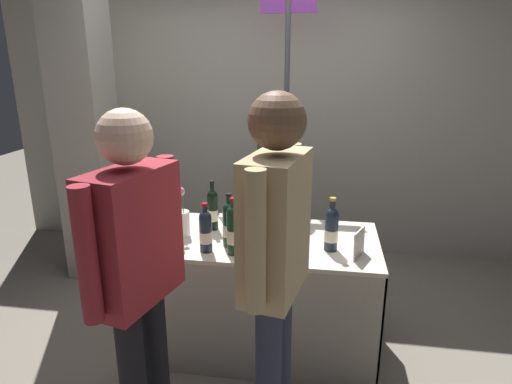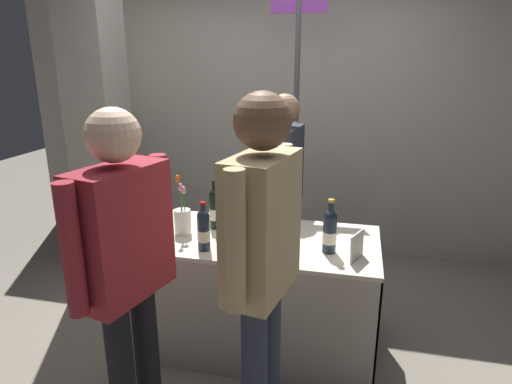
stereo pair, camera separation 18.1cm
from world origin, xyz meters
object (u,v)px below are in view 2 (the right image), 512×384
Objects in this scene: display_bottle_0 at (243,202)px; taster_foreground_right at (262,252)px; wine_glass_near_vendor at (245,220)px; vendor_presenter at (283,181)px; tasting_table at (256,271)px; featured_wine_bottle at (228,223)px; wine_glass_near_taster at (246,228)px; flower_vase at (183,219)px; booth_signpost at (296,113)px; wine_glass_mid at (224,219)px; concrete_pillar at (95,88)px.

taster_foreground_right is (0.37, -1.06, 0.14)m from display_bottle_0.
vendor_presenter is at bearing 76.85° from wine_glass_near_vendor.
tasting_table is 4.58× the size of display_bottle_0.
featured_wine_bottle is 2.31× the size of wine_glass_near_vendor.
featured_wine_bottle is 0.12m from wine_glass_near_taster.
vendor_presenter is at bearing 52.01° from flower_vase.
wine_glass_near_taster is 0.06× the size of booth_signpost.
vendor_presenter is 0.68× the size of booth_signpost.
tasting_table is 0.88× the size of taster_foreground_right.
display_bottle_0 is at bearing 106.97° from wine_glass_near_vendor.
flower_vase is 0.87m from vendor_presenter.
wine_glass_mid is at bearing -19.95° from vendor_presenter.
wine_glass_near_taster is 0.09× the size of vendor_presenter.
wine_glass_mid is at bearing 114.21° from featured_wine_bottle.
wine_glass_mid is (-0.07, -0.22, -0.05)m from display_bottle_0.
flower_vase reaches higher than wine_glass_near_vendor.
wine_glass_mid is at bearing -30.49° from concrete_pillar.
vendor_presenter is at bearing -90.78° from booth_signpost.
wine_glass_near_vendor is at bearing -4.68° from wine_glass_mid.
wine_glass_near_vendor is at bearing 29.93° from taster_foreground_right.
booth_signpost is at bearing -175.57° from vendor_presenter.
featured_wine_bottle is 0.75m from taster_foreground_right.
featured_wine_bottle is at bearing -34.31° from concrete_pillar.
flower_vase is 1.03m from taster_foreground_right.
taster_foreground_right is at bearing -47.70° from flower_vase.
tasting_table is 0.77m from vendor_presenter.
wine_glass_near_vendor is 0.40m from flower_vase.
booth_signpost is at bearing 76.34° from display_bottle_0.
display_bottle_0 is at bearing -21.94° from concrete_pillar.
display_bottle_0 is at bearing 29.35° from taster_foreground_right.
concrete_pillar is 1.68m from display_bottle_0.
vendor_presenter is at bearing 84.39° from tasting_table.
wine_glass_near_vendor is 1.14× the size of wine_glass_mid.
tasting_table is 0.35m from wine_glass_near_vendor.
flower_vase is (1.09, -0.87, -0.75)m from concrete_pillar.
taster_foreground_right is at bearing -62.59° from wine_glass_mid.
flower_vase is (-0.39, -0.07, 0.00)m from wine_glass_near_vendor.
tasting_table is 12.26× the size of wine_glass_mid.
taster_foreground_right is at bearing -70.96° from display_bottle_0.
tasting_table is 0.58m from flower_vase.
flower_vase is (-0.47, -0.05, 0.34)m from tasting_table.
taster_foreground_right reaches higher than wine_glass_mid.
concrete_pillar is at bearing 151.58° from wine_glass_near_vendor.
flower_vase is (-0.44, 0.05, 0.00)m from wine_glass_near_taster.
vendor_presenter is 1.45m from taster_foreground_right.
booth_signpost reaches higher than taster_foreground_right.
taster_foreground_right reaches higher than wine_glass_near_vendor.
flower_vase is at bearing -136.34° from display_bottle_0.
display_bottle_0 is 2.68× the size of wine_glass_mid.
concrete_pillar is 2.01× the size of vendor_presenter.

